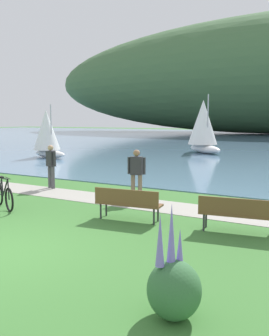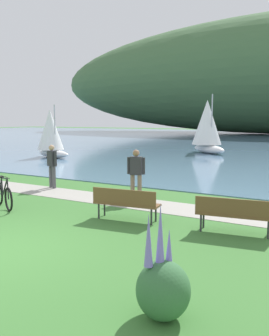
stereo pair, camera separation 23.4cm
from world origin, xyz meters
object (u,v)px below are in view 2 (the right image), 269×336
at_px(park_bench_near_camera, 126,202).
at_px(bicycle_leaning_near_bench, 4,195).
at_px(sailboat_toward_hillside, 51,133).
at_px(park_bench_further_along, 234,212).
at_px(sailboat_nearest_to_shore, 207,126).
at_px(person_at_shoreline, 52,164).
at_px(person_on_the_grass, 136,172).

distance_m(park_bench_near_camera, bicycle_leaning_near_bench, 4.03).
height_order(bicycle_leaning_near_bench, sailboat_toward_hillside, sailboat_toward_hillside).
xyz_separation_m(park_bench_near_camera, park_bench_further_along, (2.80, 0.31, 0.00)).
xyz_separation_m(park_bench_further_along, sailboat_nearest_to_shore, (-7.30, 19.52, 1.69)).
height_order(park_bench_near_camera, person_at_shoreline, person_at_shoreline).
bearing_deg(sailboat_nearest_to_shore, park_bench_further_along, -69.51).
xyz_separation_m(bicycle_leaning_near_bench, person_on_the_grass, (3.03, 2.85, 0.58)).
bearing_deg(person_on_the_grass, person_at_shoreline, 175.36).
relative_size(park_bench_near_camera, park_bench_further_along, 1.00).
bearing_deg(sailboat_toward_hillside, park_bench_further_along, -34.50).
relative_size(person_at_shoreline, sailboat_nearest_to_shore, 0.37).
bearing_deg(bicycle_leaning_near_bench, person_on_the_grass, 43.23).
bearing_deg(bicycle_leaning_near_bench, person_at_shoreline, 106.62).
relative_size(park_bench_further_along, sailboat_nearest_to_shore, 0.40).
xyz_separation_m(park_bench_near_camera, person_at_shoreline, (-4.92, 2.54, 0.46)).
relative_size(park_bench_near_camera, bicycle_leaning_near_bench, 1.14).
xyz_separation_m(park_bench_further_along, person_at_shoreline, (-7.72, 2.23, 0.46)).
bearing_deg(sailboat_nearest_to_shore, bicycle_leaning_near_bench, -88.55).
bearing_deg(sailboat_toward_hillside, person_on_the_grass, -36.62).
bearing_deg(sailboat_nearest_to_shore, person_on_the_grass, -78.61).
distance_m(person_at_shoreline, person_on_the_grass, 3.99).
relative_size(park_bench_further_along, person_at_shoreline, 1.08).
bearing_deg(person_on_the_grass, sailboat_toward_hillside, 143.38).
relative_size(bicycle_leaning_near_bench, person_at_shoreline, 0.95).
distance_m(park_bench_further_along, person_at_shoreline, 8.05).
xyz_separation_m(person_at_shoreline, sailboat_nearest_to_shore, (0.43, 17.29, 1.23)).
relative_size(park_bench_near_camera, person_at_shoreline, 1.08).
relative_size(person_at_shoreline, person_on_the_grass, 1.00).
bearing_deg(park_bench_near_camera, park_bench_further_along, 6.35).
bearing_deg(person_on_the_grass, bicycle_leaning_near_bench, -136.77).
bearing_deg(person_at_shoreline, bicycle_leaning_near_bench, -73.38).
distance_m(bicycle_leaning_near_bench, person_at_shoreline, 3.36).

